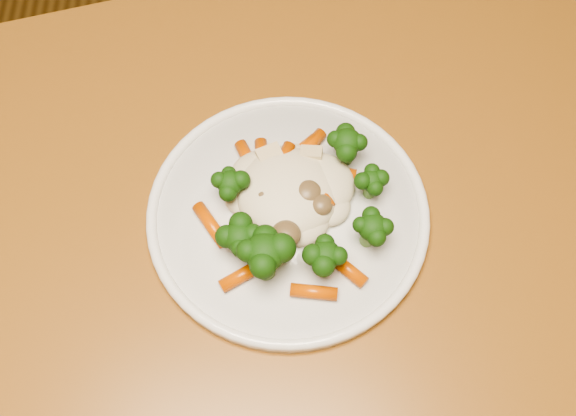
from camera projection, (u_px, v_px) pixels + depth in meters
name	position (u px, v px, depth m)	size (l,w,h in m)	color
dining_table	(315.00, 324.00, 0.73)	(1.31, 1.04, 0.75)	#955D22
plate	(288.00, 215.00, 0.66)	(0.26, 0.26, 0.01)	white
meal	(293.00, 206.00, 0.64)	(0.18, 0.17, 0.05)	beige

